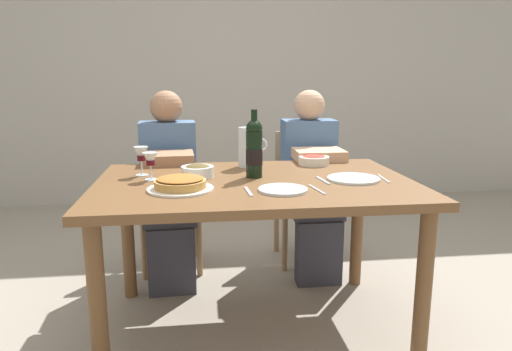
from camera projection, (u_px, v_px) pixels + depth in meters
ground_plane at (255, 325)px, 2.39m from camera, size 8.00×8.00×0.00m
back_wall at (222, 60)px, 4.57m from camera, size 8.00×0.10×2.80m
dining_table at (255, 199)px, 2.25m from camera, size 1.50×1.00×0.76m
wine_bottle at (254, 149)px, 2.27m from camera, size 0.08×0.08×0.33m
water_pitcher at (248, 149)px, 2.55m from camera, size 0.16×0.11×0.22m
baked_tart at (180, 184)px, 2.04m from camera, size 0.29×0.29×0.06m
salad_bowl at (314, 160)px, 2.62m from camera, size 0.17×0.17×0.06m
olive_bowl at (198, 171)px, 2.29m from camera, size 0.16×0.16×0.07m
wine_glass_left_diner at (150, 160)px, 2.22m from camera, size 0.07×0.07×0.13m
wine_glass_right_diner at (141, 155)px, 2.32m from camera, size 0.07×0.07×0.15m
dinner_plate_left_setting at (353, 179)px, 2.24m from camera, size 0.25×0.25×0.01m
dinner_plate_right_setting at (283, 190)px, 2.02m from camera, size 0.21×0.21×0.01m
fork_left_setting at (323, 180)px, 2.22m from camera, size 0.03×0.16×0.00m
knife_left_setting at (384, 179)px, 2.26m from camera, size 0.02×0.18×0.00m
knife_right_setting at (317, 189)px, 2.04m from camera, size 0.04×0.18×0.00m
spoon_right_setting at (248, 192)px, 2.01m from camera, size 0.02×0.16×0.00m
chair_left at (170, 192)px, 3.10m from camera, size 0.42×0.42×0.87m
diner_left at (169, 182)px, 2.85m from camera, size 0.35×0.52×1.16m
chair_right at (303, 187)px, 3.23m from camera, size 0.40×0.40×0.87m
diner_right at (312, 177)px, 2.97m from camera, size 0.34×0.50×1.16m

